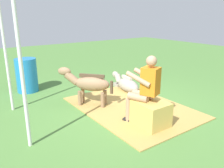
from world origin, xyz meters
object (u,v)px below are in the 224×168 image
Objects in this scene: hay_bale at (151,114)px; tent_pole_right at (6,59)px; person_seated at (145,87)px; tent_pole_left at (22,77)px; water_barrel at (27,75)px; pony_lying at (126,84)px; pony_standing at (88,84)px.

tent_pole_right reaches higher than hay_bale.
tent_pole_left is (0.49, 2.09, 0.41)m from person_seated.
water_barrel is at bearing -15.64° from tent_pole_left.
water_barrel is 3.07m from tent_pole_left.
tent_pole_left is (-2.88, 0.81, 0.71)m from water_barrel.
water_barrel is at bearing -30.81° from tent_pole_right.
person_seated reaches higher than pony_lying.
pony_standing is at bearing -155.13° from water_barrel.
pony_standing reaches higher than hay_bale.
tent_pole_left is (-0.97, 1.69, 0.64)m from pony_standing.
pony_standing is at bearing 103.67° from pony_lying.
pony_lying is at bearing -26.30° from hay_bale.
person_seated is at bearing -103.18° from tent_pole_left.
hay_bale is 2.42m from tent_pole_left.
pony_lying is (1.81, -1.02, -0.58)m from person_seated.
person_seated is at bearing -164.66° from pony_standing.
pony_standing is 1.18× the size of water_barrel.
person_seated is 3.62m from water_barrel.
hay_bale is 0.68× the size of water_barrel.
tent_pole_left is at bearing 175.75° from tent_pole_right.
water_barrel is at bearing 20.63° from hay_bale.
tent_pole_right is at bearing 41.26° from person_seated.
hay_bale is at bearing -159.37° from water_barrel.
pony_standing is at bearing 15.34° from hay_bale.
pony_standing is 2.10m from water_barrel.
pony_standing is 0.47× the size of tent_pole_left.
pony_standing reaches higher than pony_lying.
water_barrel reaches higher than pony_lying.
pony_lying is 0.57× the size of tent_pole_right.
person_seated is 2.19m from tent_pole_left.
tent_pole_left reaches higher than person_seated.
tent_pole_right is at bearing 39.94° from hay_bale.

